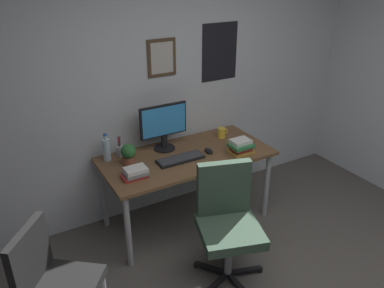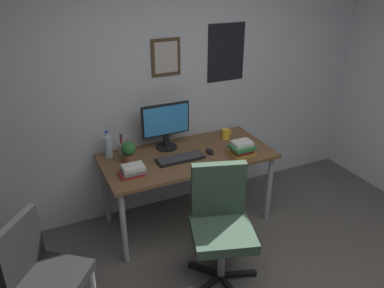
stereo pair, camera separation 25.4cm
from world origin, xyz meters
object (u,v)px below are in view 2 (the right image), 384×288
monitor (166,124)px  book_stack_left (133,171)px  side_chair (41,271)px  water_bottle (108,146)px  office_chair (221,219)px  potted_plant (128,151)px  computer_mouse (210,151)px  coffee_mug_near (226,134)px  pen_cup (122,148)px  keyboard (180,158)px  book_stack_right (242,149)px

monitor → book_stack_left: size_ratio=2.21×
side_chair → water_bottle: bearing=54.2°
side_chair → book_stack_left: side_chair is taller
office_chair → potted_plant: bearing=118.4°
monitor → computer_mouse: monitor is taller
coffee_mug_near → pen_cup: size_ratio=0.59×
side_chair → computer_mouse: size_ratio=7.95×
keyboard → coffee_mug_near: size_ratio=3.65×
monitor → pen_cup: size_ratio=2.30×
coffee_mug_near → pen_cup: 1.03m
side_chair → monitor: (1.25, 0.94, 0.46)m
pen_cup → book_stack_right: 1.10m
pen_cup → book_stack_right: size_ratio=0.88×
book_stack_right → book_stack_left: bearing=176.1°
monitor → water_bottle: (-0.54, 0.04, -0.13)m
book_stack_right → office_chair: bearing=-133.3°
side_chair → pen_cup: bearing=50.1°
keyboard → book_stack_right: book_stack_right is taller
office_chair → monitor: 1.07m
monitor → coffee_mug_near: size_ratio=3.90×
keyboard → water_bottle: 0.66m
keyboard → computer_mouse: bearing=1.1°
monitor → computer_mouse: bearing=-40.8°
pen_cup → water_bottle: bearing=-171.6°
keyboard → computer_mouse: computer_mouse is taller
office_chair → water_bottle: (-0.60, 1.02, 0.30)m
pen_cup → book_stack_right: pen_cup is taller
computer_mouse → book_stack_right: size_ratio=0.48×
side_chair → book_stack_right: size_ratio=3.85×
office_chair → side_chair: size_ratio=1.09×
potted_plant → book_stack_right: bearing=-17.3°
office_chair → book_stack_right: (0.51, 0.54, 0.26)m
office_chair → side_chair: 1.31m
keyboard → pen_cup: pen_cup is taller
coffee_mug_near → potted_plant: size_ratio=0.60×
keyboard → computer_mouse: (0.30, 0.01, 0.01)m
computer_mouse → pen_cup: bearing=155.1°
potted_plant → book_stack_left: size_ratio=0.94×
coffee_mug_near → potted_plant: (-1.02, -0.08, 0.06)m
side_chair → book_stack_right: bearing=15.6°
book_stack_right → water_bottle: bearing=156.6°
side_chair → water_bottle: 1.26m
water_bottle → pen_cup: water_bottle is taller
water_bottle → coffee_mug_near: size_ratio=2.14×
coffee_mug_near → book_stack_right: 0.39m
pen_cup → potted_plant: bearing=-87.5°
office_chair → book_stack_right: 0.79m
keyboard → monitor: bearing=94.1°
computer_mouse → book_stack_left: (-0.76, -0.09, 0.02)m
keyboard → coffee_mug_near: bearing=21.3°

